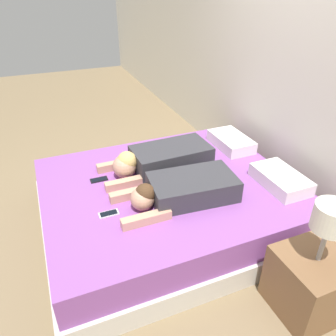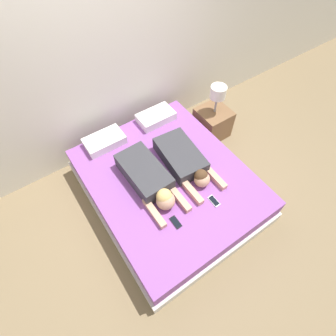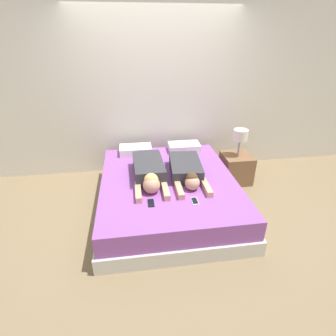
{
  "view_description": "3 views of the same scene",
  "coord_description": "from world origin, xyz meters",
  "px_view_note": "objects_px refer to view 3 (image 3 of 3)",
  "views": [
    {
      "loc": [
        2.17,
        -0.9,
        1.99
      ],
      "look_at": [
        0.0,
        0.0,
        0.59
      ],
      "focal_mm": 35.0,
      "sensor_mm": 36.0,
      "label": 1
    },
    {
      "loc": [
        -0.98,
        -1.44,
        3.0
      ],
      "look_at": [
        0.0,
        0.0,
        0.59
      ],
      "focal_mm": 28.0,
      "sensor_mm": 36.0,
      "label": 2
    },
    {
      "loc": [
        -0.43,
        -2.96,
        2.15
      ],
      "look_at": [
        0.0,
        0.0,
        0.59
      ],
      "focal_mm": 28.0,
      "sensor_mm": 36.0,
      "label": 3
    }
  ],
  "objects_px": {
    "bed": "(168,192)",
    "person_left": "(149,172)",
    "cell_phone_right": "(195,201)",
    "person_right": "(187,170)",
    "cell_phone_left": "(151,203)",
    "pillow_head_right": "(184,147)",
    "pillow_head_left": "(136,150)",
    "nightstand": "(236,166)"
  },
  "relations": [
    {
      "from": "pillow_head_right",
      "to": "cell_phone_right",
      "type": "bearing_deg",
      "value": -96.64
    },
    {
      "from": "cell_phone_right",
      "to": "nightstand",
      "type": "relative_size",
      "value": 0.17
    },
    {
      "from": "person_right",
      "to": "nightstand",
      "type": "bearing_deg",
      "value": 29.45
    },
    {
      "from": "person_right",
      "to": "cell_phone_left",
      "type": "bearing_deg",
      "value": -133.43
    },
    {
      "from": "person_left",
      "to": "person_right",
      "type": "distance_m",
      "value": 0.49
    },
    {
      "from": "pillow_head_right",
      "to": "person_right",
      "type": "relative_size",
      "value": 0.5
    },
    {
      "from": "cell_phone_left",
      "to": "nightstand",
      "type": "distance_m",
      "value": 1.8
    },
    {
      "from": "pillow_head_left",
      "to": "cell_phone_left",
      "type": "distance_m",
      "value": 1.41
    },
    {
      "from": "pillow_head_right",
      "to": "cell_phone_left",
      "type": "height_order",
      "value": "pillow_head_right"
    },
    {
      "from": "cell_phone_right",
      "to": "nightstand",
      "type": "height_order",
      "value": "nightstand"
    },
    {
      "from": "bed",
      "to": "cell_phone_right",
      "type": "bearing_deg",
      "value": -68.67
    },
    {
      "from": "cell_phone_left",
      "to": "person_left",
      "type": "bearing_deg",
      "value": 87.09
    },
    {
      "from": "bed",
      "to": "pillow_head_right",
      "type": "relative_size",
      "value": 4.32
    },
    {
      "from": "person_right",
      "to": "cell_phone_right",
      "type": "xyz_separation_m",
      "value": [
        -0.03,
        -0.58,
        -0.08
      ]
    },
    {
      "from": "pillow_head_left",
      "to": "cell_phone_right",
      "type": "height_order",
      "value": "pillow_head_left"
    },
    {
      "from": "bed",
      "to": "nightstand",
      "type": "relative_size",
      "value": 2.47
    },
    {
      "from": "person_left",
      "to": "cell_phone_right",
      "type": "distance_m",
      "value": 0.76
    },
    {
      "from": "nightstand",
      "to": "bed",
      "type": "bearing_deg",
      "value": -155.51
    },
    {
      "from": "bed",
      "to": "person_right",
      "type": "bearing_deg",
      "value": 3.21
    },
    {
      "from": "cell_phone_right",
      "to": "person_right",
      "type": "bearing_deg",
      "value": 87.21
    },
    {
      "from": "pillow_head_right",
      "to": "person_left",
      "type": "xyz_separation_m",
      "value": [
        -0.63,
        -0.84,
        0.04
      ]
    },
    {
      "from": "person_right",
      "to": "pillow_head_right",
      "type": "bearing_deg",
      "value": 80.74
    },
    {
      "from": "bed",
      "to": "pillow_head_right",
      "type": "height_order",
      "value": "pillow_head_right"
    },
    {
      "from": "nightstand",
      "to": "person_left",
      "type": "bearing_deg",
      "value": -160.15
    },
    {
      "from": "cell_phone_right",
      "to": "nightstand",
      "type": "distance_m",
      "value": 1.47
    },
    {
      "from": "pillow_head_right",
      "to": "pillow_head_left",
      "type": "bearing_deg",
      "value": 180.0
    },
    {
      "from": "cell_phone_left",
      "to": "pillow_head_left",
      "type": "bearing_deg",
      "value": 94.84
    },
    {
      "from": "pillow_head_right",
      "to": "cell_phone_right",
      "type": "height_order",
      "value": "pillow_head_right"
    },
    {
      "from": "pillow_head_left",
      "to": "person_right",
      "type": "distance_m",
      "value": 1.06
    },
    {
      "from": "bed",
      "to": "cell_phone_right",
      "type": "distance_m",
      "value": 0.65
    },
    {
      "from": "person_left",
      "to": "nightstand",
      "type": "relative_size",
      "value": 1.16
    },
    {
      "from": "pillow_head_right",
      "to": "person_right",
      "type": "distance_m",
      "value": 0.86
    },
    {
      "from": "person_left",
      "to": "cell_phone_right",
      "type": "relative_size",
      "value": 6.78
    },
    {
      "from": "pillow_head_left",
      "to": "nightstand",
      "type": "relative_size",
      "value": 0.57
    },
    {
      "from": "person_left",
      "to": "nightstand",
      "type": "height_order",
      "value": "nightstand"
    },
    {
      "from": "pillow_head_right",
      "to": "nightstand",
      "type": "height_order",
      "value": "nightstand"
    },
    {
      "from": "bed",
      "to": "person_left",
      "type": "relative_size",
      "value": 2.12
    },
    {
      "from": "person_right",
      "to": "pillow_head_left",
      "type": "bearing_deg",
      "value": 127.06
    },
    {
      "from": "person_right",
      "to": "cell_phone_left",
      "type": "distance_m",
      "value": 0.76
    },
    {
      "from": "cell_phone_left",
      "to": "nightstand",
      "type": "xyz_separation_m",
      "value": [
        1.44,
        1.07,
        -0.17
      ]
    },
    {
      "from": "bed",
      "to": "nightstand",
      "type": "xyz_separation_m",
      "value": [
        1.17,
        0.53,
        0.05
      ]
    },
    {
      "from": "bed",
      "to": "person_left",
      "type": "height_order",
      "value": "person_left"
    }
  ]
}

